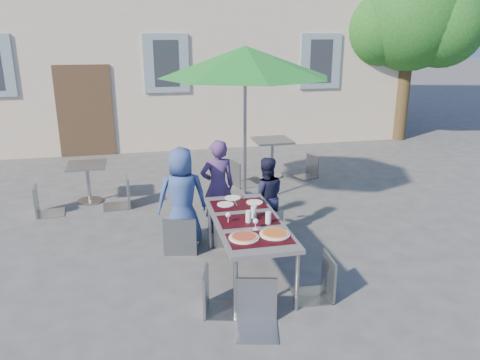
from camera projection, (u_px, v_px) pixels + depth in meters
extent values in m
plane|color=#424245|center=(225.00, 314.00, 5.08)|extent=(90.00, 90.00, 0.00)
cube|color=#BCAA97|center=(155.00, 13.00, 14.73)|extent=(13.00, 8.00, 7.00)
cube|color=#433020|center=(85.00, 111.00, 11.29)|extent=(1.30, 0.06, 2.20)
cube|color=gray|center=(166.00, 63.00, 11.37)|extent=(1.10, 0.06, 1.40)
cube|color=#262B33|center=(166.00, 63.00, 11.35)|extent=(0.60, 0.04, 1.10)
cube|color=gray|center=(321.00, 61.00, 12.20)|extent=(1.10, 0.06, 1.40)
cube|color=#262B33|center=(321.00, 61.00, 12.18)|extent=(0.60, 0.04, 1.10)
cylinder|color=#47361E|center=(403.00, 90.00, 12.99)|extent=(0.36, 0.36, 2.80)
sphere|color=#154F18|center=(411.00, 17.00, 12.42)|extent=(2.80, 2.80, 2.80)
sphere|color=#154F18|center=(377.00, 29.00, 12.62)|extent=(2.00, 2.00, 2.00)
sphere|color=#154F18|center=(442.00, 25.00, 12.25)|extent=(2.20, 2.20, 2.20)
cube|color=#403F44|center=(248.00, 222.00, 5.67)|extent=(0.80, 1.85, 0.05)
cylinder|color=gray|center=(236.00, 289.00, 4.91)|extent=(0.05, 0.05, 0.70)
cylinder|color=gray|center=(297.00, 282.00, 5.05)|extent=(0.05, 0.05, 0.70)
cylinder|color=gray|center=(210.00, 226.00, 6.52)|extent=(0.05, 0.05, 0.70)
cylinder|color=gray|center=(257.00, 221.00, 6.66)|extent=(0.05, 0.05, 0.70)
cube|color=black|center=(260.00, 239.00, 5.15)|extent=(0.70, 0.42, 0.01)
cube|color=black|center=(248.00, 220.00, 5.67)|extent=(0.70, 0.42, 0.01)
cube|color=black|center=(238.00, 204.00, 6.18)|extent=(0.70, 0.42, 0.01)
cylinder|color=white|center=(244.00, 238.00, 5.16)|extent=(0.34, 0.34, 0.01)
cylinder|color=tan|center=(244.00, 237.00, 5.16)|extent=(0.30, 0.30, 0.01)
cylinder|color=maroon|center=(244.00, 236.00, 5.15)|extent=(0.26, 0.26, 0.01)
cylinder|color=white|center=(275.00, 234.00, 5.25)|extent=(0.35, 0.35, 0.01)
cylinder|color=tan|center=(275.00, 233.00, 5.25)|extent=(0.31, 0.31, 0.01)
cylinder|color=#9E210A|center=(275.00, 232.00, 5.24)|extent=(0.27, 0.27, 0.01)
cylinder|color=silver|center=(248.00, 217.00, 5.58)|extent=(0.07, 0.07, 0.15)
cylinder|color=silver|center=(254.00, 212.00, 5.71)|extent=(0.07, 0.07, 0.15)
cylinder|color=silver|center=(268.00, 218.00, 5.54)|extent=(0.07, 0.07, 0.15)
cylinder|color=silver|center=(228.00, 223.00, 5.59)|extent=(0.06, 0.06, 0.00)
cylinder|color=silver|center=(228.00, 220.00, 5.58)|extent=(0.01, 0.01, 0.08)
sphere|color=silver|center=(228.00, 215.00, 5.56)|extent=(0.06, 0.06, 0.06)
cylinder|color=silver|center=(255.00, 229.00, 5.41)|extent=(0.06, 0.06, 0.00)
cylinder|color=silver|center=(256.00, 226.00, 5.40)|extent=(0.01, 0.01, 0.08)
sphere|color=silver|center=(256.00, 221.00, 5.38)|extent=(0.06, 0.06, 0.06)
cylinder|color=white|center=(225.00, 204.00, 6.16)|extent=(0.22, 0.22, 0.01)
cube|color=#9B9CA2|center=(236.00, 204.00, 6.19)|extent=(0.02, 0.18, 0.00)
cylinder|color=white|center=(254.00, 202.00, 6.23)|extent=(0.22, 0.22, 0.01)
cube|color=#9B9CA2|center=(265.00, 202.00, 6.26)|extent=(0.02, 0.18, 0.00)
cylinder|color=white|center=(233.00, 198.00, 6.40)|extent=(0.22, 0.22, 0.01)
cube|color=#9B9CA2|center=(243.00, 197.00, 6.43)|extent=(0.02, 0.18, 0.00)
imported|color=#314887|center=(182.00, 197.00, 6.57)|extent=(0.71, 0.47, 1.43)
imported|color=#4B3369|center=(218.00, 187.00, 7.00)|extent=(0.55, 0.39, 1.44)
imported|color=#191B37|center=(265.00, 197.00, 6.92)|extent=(0.62, 0.40, 1.21)
cube|color=gray|center=(181.00, 217.00, 6.47)|extent=(0.53, 0.53, 0.03)
cube|color=gray|center=(178.00, 204.00, 6.19)|extent=(0.45, 0.12, 0.54)
cylinder|color=gray|center=(196.00, 228.00, 6.73)|extent=(0.02, 0.02, 0.47)
cylinder|color=gray|center=(170.00, 228.00, 6.73)|extent=(0.02, 0.02, 0.47)
cylinder|color=gray|center=(194.00, 239.00, 6.37)|extent=(0.02, 0.02, 0.47)
cylinder|color=gray|center=(166.00, 239.00, 6.36)|extent=(0.02, 0.02, 0.47)
cube|color=gray|center=(230.00, 209.00, 6.72)|extent=(0.54, 0.54, 0.03)
cube|color=gray|center=(230.00, 197.00, 6.43)|extent=(0.46, 0.12, 0.55)
cylinder|color=gray|center=(243.00, 220.00, 6.99)|extent=(0.02, 0.02, 0.48)
cylinder|color=gray|center=(217.00, 221.00, 6.98)|extent=(0.02, 0.02, 0.48)
cylinder|color=gray|center=(244.00, 231.00, 6.61)|extent=(0.02, 0.02, 0.48)
cylinder|color=gray|center=(217.00, 231.00, 6.60)|extent=(0.02, 0.02, 0.48)
cube|color=gray|center=(262.00, 212.00, 6.69)|extent=(0.54, 0.54, 0.03)
cube|color=gray|center=(270.00, 199.00, 6.43)|extent=(0.43, 0.15, 0.53)
cylinder|color=gray|center=(266.00, 221.00, 7.01)|extent=(0.02, 0.02, 0.46)
cylinder|color=gray|center=(244.00, 225.00, 6.84)|extent=(0.02, 0.02, 0.46)
cylinder|color=gray|center=(280.00, 230.00, 6.69)|extent=(0.02, 0.02, 0.46)
cylinder|color=gray|center=(257.00, 235.00, 6.52)|extent=(0.02, 0.02, 0.46)
cube|color=#93999E|center=(223.00, 276.00, 5.01)|extent=(0.49, 0.49, 0.03)
cube|color=#93999E|center=(205.00, 255.00, 4.94)|extent=(0.13, 0.40, 0.48)
cylinder|color=#93999E|center=(239.00, 303.00, 4.91)|extent=(0.02, 0.02, 0.43)
cylinder|color=#93999E|center=(240.00, 286.00, 5.24)|extent=(0.02, 0.02, 0.43)
cylinder|color=#93999E|center=(206.00, 302.00, 4.92)|extent=(0.02, 0.02, 0.43)
cylinder|color=#93999E|center=(209.00, 285.00, 5.25)|extent=(0.02, 0.02, 0.43)
cube|color=gray|center=(313.00, 262.00, 5.28)|extent=(0.45, 0.45, 0.03)
cube|color=gray|center=(331.00, 241.00, 5.24)|extent=(0.06, 0.42, 0.50)
cylinder|color=gray|center=(293.00, 273.00, 5.50)|extent=(0.02, 0.02, 0.44)
cylinder|color=gray|center=(301.00, 289.00, 5.16)|extent=(0.02, 0.02, 0.44)
cylinder|color=gray|center=(322.00, 271.00, 5.55)|extent=(0.02, 0.02, 0.44)
cylinder|color=gray|center=(332.00, 287.00, 5.21)|extent=(0.02, 0.02, 0.44)
cube|color=gray|center=(257.00, 293.00, 4.65)|extent=(0.51, 0.51, 0.03)
cube|color=gray|center=(257.00, 261.00, 4.76)|extent=(0.42, 0.13, 0.50)
cylinder|color=gray|center=(239.00, 323.00, 4.55)|extent=(0.02, 0.02, 0.44)
cylinder|color=gray|center=(276.00, 324.00, 4.54)|extent=(0.02, 0.02, 0.44)
cylinder|color=gray|center=(240.00, 303.00, 4.89)|extent=(0.02, 0.02, 0.44)
cylinder|color=gray|center=(274.00, 303.00, 4.89)|extent=(0.02, 0.02, 0.44)
cylinder|color=#9B9CA2|center=(245.00, 202.00, 8.28)|extent=(0.50, 0.50, 0.11)
cylinder|color=gray|center=(245.00, 135.00, 7.91)|extent=(0.06, 0.06, 2.53)
cone|color=#1B7A28|center=(245.00, 61.00, 7.54)|extent=(2.85, 2.85, 0.50)
cylinder|color=#9B9CA2|center=(90.00, 201.00, 8.44)|extent=(0.44, 0.44, 0.04)
cylinder|color=gray|center=(89.00, 185.00, 8.34)|extent=(0.06, 0.06, 0.66)
cube|color=gray|center=(87.00, 165.00, 8.23)|extent=(0.66, 0.66, 0.04)
cube|color=gray|center=(48.00, 188.00, 7.75)|extent=(0.47, 0.47, 0.03)
cube|color=gray|center=(32.00, 174.00, 7.61)|extent=(0.07, 0.43, 0.52)
cylinder|color=gray|center=(61.00, 204.00, 7.71)|extent=(0.02, 0.02, 0.45)
cylinder|color=gray|center=(62.00, 196.00, 8.05)|extent=(0.02, 0.02, 0.45)
cylinder|color=gray|center=(37.00, 206.00, 7.60)|extent=(0.02, 0.02, 0.45)
cylinder|color=gray|center=(39.00, 199.00, 7.94)|extent=(0.02, 0.02, 0.45)
cube|color=gray|center=(114.00, 180.00, 8.07)|extent=(0.48, 0.48, 0.03)
cube|color=gray|center=(126.00, 164.00, 8.04)|extent=(0.06, 0.45, 0.54)
cylinder|color=gray|center=(104.00, 191.00, 8.27)|extent=(0.02, 0.02, 0.47)
cylinder|color=gray|center=(104.00, 199.00, 7.91)|extent=(0.02, 0.02, 0.47)
cylinder|color=gray|center=(126.00, 189.00, 8.37)|extent=(0.02, 0.02, 0.47)
cylinder|color=gray|center=(128.00, 196.00, 8.02)|extent=(0.02, 0.02, 0.47)
cylinder|color=#9B9CA2|center=(272.00, 176.00, 9.91)|extent=(0.44, 0.44, 0.04)
cylinder|color=gray|center=(272.00, 160.00, 9.80)|extent=(0.06, 0.06, 0.75)
cube|color=gray|center=(272.00, 140.00, 9.68)|extent=(0.75, 0.75, 0.04)
cube|color=gray|center=(245.00, 163.00, 9.24)|extent=(0.52, 0.52, 0.03)
cube|color=gray|center=(235.00, 151.00, 9.08)|extent=(0.13, 0.43, 0.51)
cylinder|color=gray|center=(257.00, 175.00, 9.23)|extent=(0.02, 0.02, 0.45)
cylinder|color=gray|center=(249.00, 171.00, 9.55)|extent=(0.02, 0.02, 0.45)
cylinder|color=gray|center=(241.00, 178.00, 9.08)|extent=(0.02, 0.02, 0.45)
cylinder|color=gray|center=(233.00, 173.00, 9.39)|extent=(0.02, 0.02, 0.45)
cube|color=slate|center=(306.00, 158.00, 9.75)|extent=(0.48, 0.48, 0.03)
cube|color=slate|center=(313.00, 147.00, 9.78)|extent=(0.15, 0.37, 0.46)
cylinder|color=slate|center=(294.00, 167.00, 9.87)|extent=(0.02, 0.02, 0.40)
cylinder|color=slate|center=(304.00, 171.00, 9.60)|extent=(0.02, 0.02, 0.40)
cylinder|color=slate|center=(307.00, 165.00, 10.03)|extent=(0.02, 0.02, 0.40)
cylinder|color=slate|center=(317.00, 169.00, 9.76)|extent=(0.02, 0.02, 0.40)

